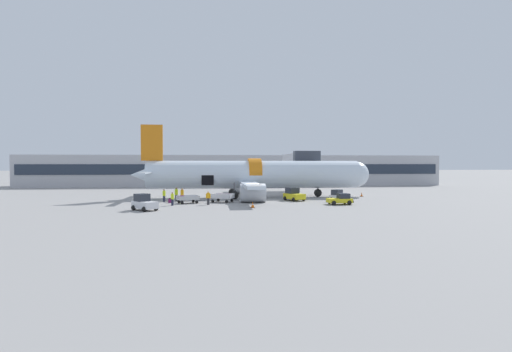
{
  "coord_description": "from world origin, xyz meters",
  "views": [
    {
      "loc": [
        -5.54,
        -50.31,
        4.95
      ],
      "look_at": [
        0.84,
        6.68,
        3.18
      ],
      "focal_mm": 28.0,
      "sensor_mm": 36.0,
      "label": 1
    }
  ],
  "objects_px": {
    "ground_crew_loader_b": "(176,194)",
    "ground_crew_loader_a": "(164,195)",
    "ground_crew_supervisor": "(208,198)",
    "baggage_cart_queued": "(223,198)",
    "airplane": "(252,175)",
    "baggage_cart_loading": "(188,200)",
    "baggage_tug_lead": "(341,200)",
    "baggage_tug_mid": "(339,196)",
    "ground_crew_helper": "(172,198)",
    "suitcase_on_tarmac_upright": "(170,201)",
    "baggage_tug_rear": "(294,195)",
    "ground_crew_driver": "(182,195)",
    "baggage_tug_spare": "(144,203)"
  },
  "relations": [
    {
      "from": "ground_crew_loader_b",
      "to": "ground_crew_loader_a",
      "type": "bearing_deg",
      "value": -162.86
    },
    {
      "from": "ground_crew_loader_a",
      "to": "suitcase_on_tarmac_upright",
      "type": "xyz_separation_m",
      "value": [
        0.94,
        -1.46,
        -0.61
      ]
    },
    {
      "from": "baggage_tug_spare",
      "to": "ground_crew_loader_a",
      "type": "relative_size",
      "value": 1.92
    },
    {
      "from": "suitcase_on_tarmac_upright",
      "to": "baggage_tug_rear",
      "type": "bearing_deg",
      "value": 5.02
    },
    {
      "from": "baggage_tug_lead",
      "to": "ground_crew_supervisor",
      "type": "height_order",
      "value": "ground_crew_supervisor"
    },
    {
      "from": "airplane",
      "to": "baggage_cart_loading",
      "type": "xyz_separation_m",
      "value": [
        -8.77,
        -7.89,
        -2.75
      ]
    },
    {
      "from": "ground_crew_driver",
      "to": "ground_crew_helper",
      "type": "xyz_separation_m",
      "value": [
        -0.81,
        -4.64,
        -0.1
      ]
    },
    {
      "from": "baggage_tug_mid",
      "to": "baggage_cart_queued",
      "type": "distance_m",
      "value": 15.18
    },
    {
      "from": "ground_crew_supervisor",
      "to": "baggage_cart_queued",
      "type": "bearing_deg",
      "value": 57.52
    },
    {
      "from": "ground_crew_loader_b",
      "to": "ground_crew_driver",
      "type": "distance_m",
      "value": 0.95
    },
    {
      "from": "ground_crew_loader_b",
      "to": "suitcase_on_tarmac_upright",
      "type": "height_order",
      "value": "ground_crew_loader_b"
    },
    {
      "from": "ground_crew_loader_b",
      "to": "ground_crew_supervisor",
      "type": "relative_size",
      "value": 1.11
    },
    {
      "from": "baggage_cart_queued",
      "to": "ground_crew_supervisor",
      "type": "bearing_deg",
      "value": -122.48
    },
    {
      "from": "ground_crew_loader_b",
      "to": "ground_crew_driver",
      "type": "bearing_deg",
      "value": -34.26
    },
    {
      "from": "baggage_tug_lead",
      "to": "baggage_tug_mid",
      "type": "distance_m",
      "value": 4.06
    },
    {
      "from": "baggage_cart_queued",
      "to": "suitcase_on_tarmac_upright",
      "type": "relative_size",
      "value": 5.86
    },
    {
      "from": "baggage_tug_mid",
      "to": "ground_crew_loader_a",
      "type": "distance_m",
      "value": 22.8
    },
    {
      "from": "baggage_cart_queued",
      "to": "ground_crew_helper",
      "type": "distance_m",
      "value": 6.89
    },
    {
      "from": "airplane",
      "to": "ground_crew_driver",
      "type": "relative_size",
      "value": 19.69
    },
    {
      "from": "airplane",
      "to": "ground_crew_driver",
      "type": "xyz_separation_m",
      "value": [
        -9.67,
        -5.69,
        -2.29
      ]
    },
    {
      "from": "airplane",
      "to": "baggage_tug_mid",
      "type": "height_order",
      "value": "airplane"
    },
    {
      "from": "ground_crew_supervisor",
      "to": "suitcase_on_tarmac_upright",
      "type": "distance_m",
      "value": 5.59
    },
    {
      "from": "baggage_tug_lead",
      "to": "ground_crew_loader_a",
      "type": "distance_m",
      "value": 22.42
    },
    {
      "from": "ground_crew_helper",
      "to": "baggage_cart_queued",
      "type": "bearing_deg",
      "value": 28.49
    },
    {
      "from": "airplane",
      "to": "baggage_cart_queued",
      "type": "bearing_deg",
      "value": -122.16
    },
    {
      "from": "ground_crew_driver",
      "to": "ground_crew_loader_a",
      "type": "bearing_deg",
      "value": 178.38
    },
    {
      "from": "baggage_cart_loading",
      "to": "ground_crew_helper",
      "type": "bearing_deg",
      "value": -125.02
    },
    {
      "from": "airplane",
      "to": "baggage_cart_loading",
      "type": "distance_m",
      "value": 12.11
    },
    {
      "from": "baggage_tug_spare",
      "to": "ground_crew_helper",
      "type": "xyz_separation_m",
      "value": [
        2.51,
        4.65,
        0.1
      ]
    },
    {
      "from": "ground_crew_loader_b",
      "to": "suitcase_on_tarmac_upright",
      "type": "relative_size",
      "value": 2.94
    },
    {
      "from": "baggage_cart_queued",
      "to": "suitcase_on_tarmac_upright",
      "type": "xyz_separation_m",
      "value": [
        -6.61,
        -0.04,
        -0.3
      ]
    },
    {
      "from": "airplane",
      "to": "baggage_tug_lead",
      "type": "height_order",
      "value": "airplane"
    },
    {
      "from": "baggage_cart_queued",
      "to": "airplane",
      "type": "bearing_deg",
      "value": 57.84
    },
    {
      "from": "baggage_tug_lead",
      "to": "baggage_tug_mid",
      "type": "bearing_deg",
      "value": 74.82
    },
    {
      "from": "ground_crew_helper",
      "to": "baggage_tug_mid",
      "type": "bearing_deg",
      "value": 7.71
    },
    {
      "from": "baggage_tug_spare",
      "to": "ground_crew_supervisor",
      "type": "xyz_separation_m",
      "value": [
        6.72,
        5.04,
        0.13
      ]
    },
    {
      "from": "baggage_tug_rear",
      "to": "ground_crew_driver",
      "type": "relative_size",
      "value": 1.92
    },
    {
      "from": "ground_crew_loader_a",
      "to": "ground_crew_loader_b",
      "type": "relative_size",
      "value": 0.9
    },
    {
      "from": "airplane",
      "to": "baggage_tug_spare",
      "type": "height_order",
      "value": "airplane"
    },
    {
      "from": "baggage_tug_rear",
      "to": "baggage_tug_spare",
      "type": "xyz_separation_m",
      "value": [
        -18.09,
        -9.31,
        0.0
      ]
    },
    {
      "from": "ground_crew_supervisor",
      "to": "ground_crew_driver",
      "type": "bearing_deg",
      "value": 128.74
    },
    {
      "from": "baggage_tug_rear",
      "to": "ground_crew_loader_a",
      "type": "height_order",
      "value": "baggage_tug_rear"
    },
    {
      "from": "baggage_tug_lead",
      "to": "baggage_cart_loading",
      "type": "distance_m",
      "value": 18.78
    },
    {
      "from": "baggage_tug_lead",
      "to": "baggage_cart_loading",
      "type": "xyz_separation_m",
      "value": [
        -18.46,
        3.48,
        -0.12
      ]
    },
    {
      "from": "baggage_tug_mid",
      "to": "baggage_tug_lead",
      "type": "bearing_deg",
      "value": -105.18
    },
    {
      "from": "ground_crew_supervisor",
      "to": "baggage_tug_mid",
      "type": "bearing_deg",
      "value": 8.28
    },
    {
      "from": "baggage_tug_spare",
      "to": "ground_crew_helper",
      "type": "distance_m",
      "value": 5.28
    },
    {
      "from": "baggage_tug_lead",
      "to": "baggage_tug_mid",
      "type": "height_order",
      "value": "baggage_tug_mid"
    },
    {
      "from": "ground_crew_driver",
      "to": "ground_crew_helper",
      "type": "distance_m",
      "value": 4.71
    },
    {
      "from": "baggage_tug_rear",
      "to": "baggage_cart_queued",
      "type": "distance_m",
      "value": 9.62
    }
  ]
}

